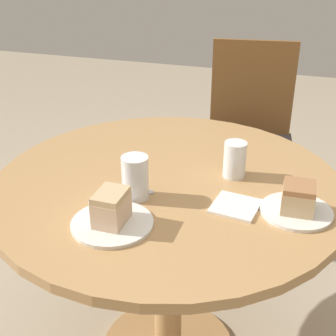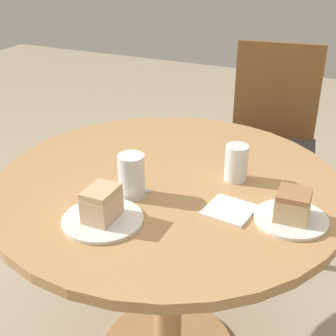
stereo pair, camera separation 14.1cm
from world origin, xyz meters
name	(u,v)px [view 2 (the right image)]	position (x,y,z in m)	size (l,w,h in m)	color
table	(168,222)	(0.00, 0.00, 0.58)	(1.07, 1.07, 0.74)	tan
chair	(270,141)	(0.12, 0.97, 0.50)	(0.49, 0.49, 0.95)	brown
plate_near	(103,220)	(-0.06, -0.28, 0.74)	(0.22, 0.22, 0.01)	silver
plate_far	(291,219)	(0.39, -0.07, 0.74)	(0.20, 0.20, 0.01)	silver
cake_slice_near	(102,204)	(-0.06, -0.28, 0.79)	(0.07, 0.10, 0.09)	beige
cake_slice_far	(293,205)	(0.39, -0.07, 0.79)	(0.09, 0.09, 0.08)	tan
glass_lemonade	(236,165)	(0.19, 0.09, 0.79)	(0.07, 0.07, 0.11)	beige
glass_water	(132,177)	(-0.06, -0.13, 0.80)	(0.08, 0.08, 0.13)	silver
napkin_stack	(229,210)	(0.23, -0.10, 0.74)	(0.14, 0.14, 0.01)	silver
fork	(118,195)	(-0.09, -0.15, 0.74)	(0.16, 0.13, 0.00)	silver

